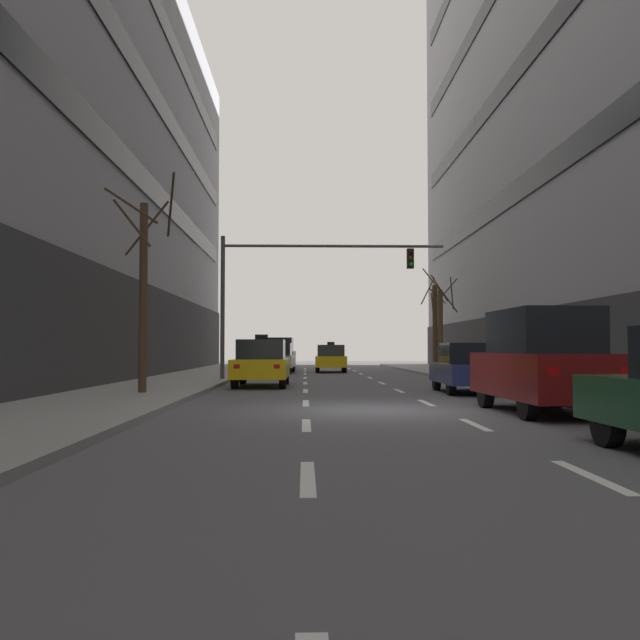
{
  "coord_description": "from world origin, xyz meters",
  "views": [
    {
      "loc": [
        -1.57,
        -15.37,
        1.39
      ],
      "look_at": [
        -0.97,
        10.92,
        2.5
      ],
      "focal_mm": 38.18,
      "sensor_mm": 36.0,
      "label": 1
    }
  ],
  "objects_px": {
    "car_driving_2": "(281,354)",
    "taxi_driving_3": "(331,359)",
    "traffic_signal_0": "(294,278)",
    "street_tree_2": "(144,288)",
    "street_tree_3": "(441,327)",
    "car_parked_2": "(468,368)",
    "taxi_driving_0": "(262,363)",
    "car_parked_1": "(543,361)",
    "street_tree_1": "(435,325)",
    "car_driving_1": "(277,358)"
  },
  "relations": [
    {
      "from": "taxi_driving_0",
      "to": "car_parked_1",
      "type": "relative_size",
      "value": 0.99
    },
    {
      "from": "taxi_driving_0",
      "to": "taxi_driving_3",
      "type": "bearing_deg",
      "value": 78.36
    },
    {
      "from": "taxi_driving_3",
      "to": "car_parked_1",
      "type": "bearing_deg",
      "value": -82.06
    },
    {
      "from": "street_tree_2",
      "to": "car_driving_1",
      "type": "bearing_deg",
      "value": 80.94
    },
    {
      "from": "street_tree_3",
      "to": "traffic_signal_0",
      "type": "bearing_deg",
      "value": -129.25
    },
    {
      "from": "taxi_driving_3",
      "to": "street_tree_2",
      "type": "xyz_separation_m",
      "value": [
        -6.19,
        -20.62,
        2.34
      ]
    },
    {
      "from": "taxi_driving_0",
      "to": "taxi_driving_3",
      "type": "xyz_separation_m",
      "value": [
        3.13,
        15.2,
        -0.05
      ]
    },
    {
      "from": "car_parked_1",
      "to": "street_tree_1",
      "type": "height_order",
      "value": "street_tree_1"
    },
    {
      "from": "traffic_signal_0",
      "to": "street_tree_1",
      "type": "bearing_deg",
      "value": 54.88
    },
    {
      "from": "taxi_driving_3",
      "to": "car_driving_1",
      "type": "bearing_deg",
      "value": -154.94
    },
    {
      "from": "taxi_driving_0",
      "to": "traffic_signal_0",
      "type": "xyz_separation_m",
      "value": [
        1.11,
        3.55,
        3.53
      ]
    },
    {
      "from": "taxi_driving_0",
      "to": "street_tree_1",
      "type": "bearing_deg",
      "value": 58.53
    },
    {
      "from": "car_driving_1",
      "to": "car_driving_2",
      "type": "relative_size",
      "value": 1.05
    },
    {
      "from": "car_parked_1",
      "to": "street_tree_2",
      "type": "bearing_deg",
      "value": 152.82
    },
    {
      "from": "car_parked_2",
      "to": "street_tree_1",
      "type": "bearing_deg",
      "value": 82.07
    },
    {
      "from": "car_parked_1",
      "to": "street_tree_1",
      "type": "distance_m",
      "value": 25.89
    },
    {
      "from": "taxi_driving_3",
      "to": "street_tree_2",
      "type": "height_order",
      "value": "street_tree_2"
    },
    {
      "from": "car_driving_2",
      "to": "traffic_signal_0",
      "type": "relative_size",
      "value": 0.47
    },
    {
      "from": "car_driving_1",
      "to": "car_parked_1",
      "type": "relative_size",
      "value": 0.99
    },
    {
      "from": "street_tree_2",
      "to": "street_tree_3",
      "type": "xyz_separation_m",
      "value": [
        12.43,
        19.1,
        -0.51
      ]
    },
    {
      "from": "street_tree_3",
      "to": "street_tree_2",
      "type": "bearing_deg",
      "value": -123.07
    },
    {
      "from": "taxi_driving_0",
      "to": "car_driving_2",
      "type": "height_order",
      "value": "car_driving_2"
    },
    {
      "from": "car_driving_1",
      "to": "street_tree_2",
      "type": "xyz_separation_m",
      "value": [
        -3.05,
        -19.15,
        2.3
      ]
    },
    {
      "from": "car_parked_1",
      "to": "street_tree_1",
      "type": "bearing_deg",
      "value": 84.13
    },
    {
      "from": "taxi_driving_0",
      "to": "car_driving_1",
      "type": "distance_m",
      "value": 13.73
    },
    {
      "from": "car_parked_2",
      "to": "street_tree_3",
      "type": "height_order",
      "value": "street_tree_3"
    },
    {
      "from": "traffic_signal_0",
      "to": "taxi_driving_0",
      "type": "bearing_deg",
      "value": -107.3
    },
    {
      "from": "street_tree_1",
      "to": "taxi_driving_0",
      "type": "bearing_deg",
      "value": -121.47
    },
    {
      "from": "car_driving_1",
      "to": "traffic_signal_0",
      "type": "relative_size",
      "value": 0.49
    },
    {
      "from": "car_parked_1",
      "to": "car_parked_2",
      "type": "distance_m",
      "value": 6.75
    },
    {
      "from": "street_tree_1",
      "to": "taxi_driving_3",
      "type": "bearing_deg",
      "value": -179.38
    },
    {
      "from": "car_parked_2",
      "to": "taxi_driving_3",
      "type": "bearing_deg",
      "value": 100.71
    },
    {
      "from": "street_tree_1",
      "to": "street_tree_3",
      "type": "xyz_separation_m",
      "value": [
        0.03,
        -1.59,
        -0.2
      ]
    },
    {
      "from": "car_driving_1",
      "to": "street_tree_1",
      "type": "xyz_separation_m",
      "value": [
        9.35,
        1.53,
        1.98
      ]
    },
    {
      "from": "car_driving_2",
      "to": "street_tree_2",
      "type": "bearing_deg",
      "value": -97.0
    },
    {
      "from": "street_tree_1",
      "to": "street_tree_2",
      "type": "bearing_deg",
      "value": -120.94
    },
    {
      "from": "car_driving_2",
      "to": "taxi_driving_3",
      "type": "relative_size",
      "value": 1.01
    },
    {
      "from": "taxi_driving_0",
      "to": "car_driving_1",
      "type": "xyz_separation_m",
      "value": [
        -0.0,
        13.73,
        -0.01
      ]
    },
    {
      "from": "car_driving_2",
      "to": "street_tree_1",
      "type": "relative_size",
      "value": 0.73
    },
    {
      "from": "car_parked_1",
      "to": "street_tree_1",
      "type": "xyz_separation_m",
      "value": [
        2.64,
        25.7,
        1.71
      ]
    },
    {
      "from": "taxi_driving_3",
      "to": "traffic_signal_0",
      "type": "relative_size",
      "value": 0.46
    },
    {
      "from": "car_driving_2",
      "to": "street_tree_3",
      "type": "height_order",
      "value": "street_tree_3"
    },
    {
      "from": "traffic_signal_0",
      "to": "street_tree_2",
      "type": "xyz_separation_m",
      "value": [
        -4.16,
        -8.97,
        -1.24
      ]
    },
    {
      "from": "street_tree_2",
      "to": "street_tree_3",
      "type": "relative_size",
      "value": 1.18
    },
    {
      "from": "street_tree_1",
      "to": "street_tree_3",
      "type": "height_order",
      "value": "street_tree_1"
    },
    {
      "from": "street_tree_1",
      "to": "street_tree_2",
      "type": "distance_m",
      "value": 24.12
    },
    {
      "from": "car_parked_1",
      "to": "car_driving_2",
      "type": "bearing_deg",
      "value": 102.6
    },
    {
      "from": "taxi_driving_3",
      "to": "car_parked_2",
      "type": "xyz_separation_m",
      "value": [
        3.57,
        -18.89,
        -0.02
      ]
    },
    {
      "from": "car_parked_2",
      "to": "street_tree_2",
      "type": "xyz_separation_m",
      "value": [
        -9.76,
        -1.73,
        2.37
      ]
    },
    {
      "from": "taxi_driving_3",
      "to": "car_parked_1",
      "type": "height_order",
      "value": "car_parked_1"
    }
  ]
}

